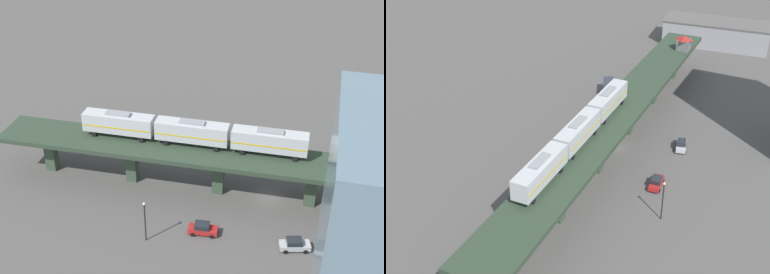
{
  "view_description": "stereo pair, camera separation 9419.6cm",
  "coord_description": "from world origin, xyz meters",
  "views": [
    {
      "loc": [
        71.49,
        5.84,
        53.49
      ],
      "look_at": [
        -1.05,
        -13.35,
        9.08
      ],
      "focal_mm": 50.0,
      "sensor_mm": 36.0,
      "label": 1
    },
    {
      "loc": [
        32.94,
        -80.11,
        53.2
      ],
      "look_at": [
        -1.05,
        -13.35,
        9.08
      ],
      "focal_mm": 50.0,
      "sensor_mm": 36.0,
      "label": 2
    }
  ],
  "objects": [
    {
      "name": "ground_plane",
      "position": [
        0.0,
        0.0,
        0.0
      ],
      "size": [
        400.0,
        400.0,
        0.0
      ],
      "primitive_type": "plane",
      "color": "#514F4C"
    },
    {
      "name": "subway_train",
      "position": [
        -1.05,
        -13.35,
        10.12
      ],
      "size": [
        3.81,
        37.26,
        4.45
      ],
      "color": "silver",
      "rests_on": "elevated_viaduct"
    },
    {
      "name": "street_car_silver",
      "position": [
        11.3,
        5.24,
        0.94
      ],
      "size": [
        2.89,
        4.72,
        1.89
      ],
      "color": "#B7BABF",
      "rests_on": "ground"
    },
    {
      "name": "street_car_red",
      "position": [
        11.32,
        -8.41,
        0.94
      ],
      "size": [
        2.27,
        4.55,
        1.89
      ],
      "color": "#AD1E1E",
      "rests_on": "ground"
    },
    {
      "name": "elevated_viaduct",
      "position": [
        0.0,
        -0.18,
        6.51
      ],
      "size": [
        10.81,
        92.19,
        7.58
      ],
      "color": "#2C3D2C",
      "rests_on": "ground"
    },
    {
      "name": "street_lamp",
      "position": [
        14.87,
        -16.18,
        4.11
      ],
      "size": [
        0.44,
        0.44,
        6.94
      ],
      "color": "black",
      "rests_on": "ground"
    }
  ]
}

